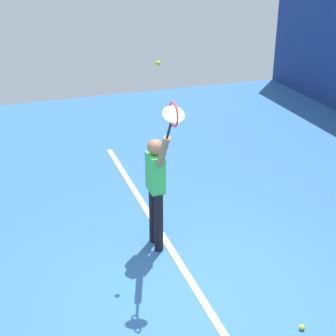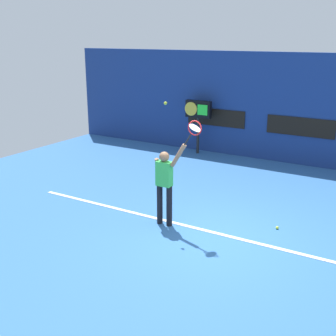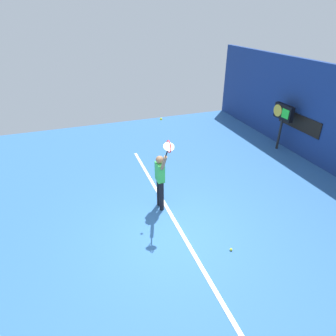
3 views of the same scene
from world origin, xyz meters
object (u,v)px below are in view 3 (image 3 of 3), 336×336
tennis_racket (169,147)px  spare_ball (231,249)px  tennis_player (160,178)px  tennis_ball (161,119)px  scoreboard_clock (283,114)px

tennis_racket → spare_ball: 2.91m
tennis_player → spare_ball: size_ratio=28.37×
tennis_racket → tennis_player: bearing=179.7°
tennis_racket → tennis_ball: bearing=175.7°
tennis_player → tennis_ball: bearing=100.9°
tennis_ball → scoreboard_clock: (-2.28, 5.90, -1.23)m
tennis_player → scoreboard_clock: tennis_player is taller
scoreboard_clock → spare_ball: (4.54, -4.88, -1.46)m
tennis_player → spare_ball: (2.25, 1.06, -0.98)m
tennis_ball → spare_ball: 3.66m
tennis_player → spare_ball: tennis_player is taller
tennis_racket → scoreboard_clock: 6.71m
spare_ball → tennis_player: bearing=-154.7°
scoreboard_clock → spare_ball: 6.82m
tennis_player → scoreboard_clock: (-2.29, 5.95, 0.49)m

